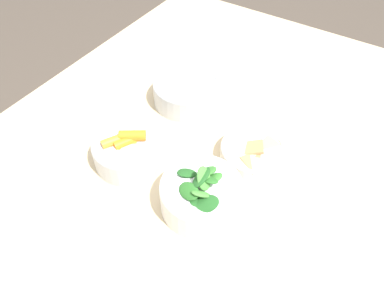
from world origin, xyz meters
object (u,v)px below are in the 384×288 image
(ruler, at_px, (47,105))
(bowl_cookies, at_px, (253,152))
(bowl_carrots, at_px, (129,149))
(bowl_greens, at_px, (201,194))
(bowl_beans_hotdog, at_px, (186,92))

(ruler, bearing_deg, bowl_cookies, -76.84)
(bowl_carrots, height_order, bowl_greens, bowl_greens)
(bowl_carrots, distance_m, bowl_cookies, 0.28)
(bowl_beans_hotdog, height_order, bowl_cookies, bowl_beans_hotdog)
(bowl_greens, distance_m, bowl_beans_hotdog, 0.33)
(bowl_carrots, bearing_deg, ruler, 84.79)
(bowl_beans_hotdog, relative_size, ruler, 0.59)
(bowl_beans_hotdog, height_order, ruler, bowl_beans_hotdog)
(bowl_carrots, xyz_separation_m, bowl_greens, (-0.02, -0.20, 0.00))
(bowl_beans_hotdog, bearing_deg, bowl_cookies, -110.62)
(bowl_carrots, relative_size, bowl_cookies, 1.08)
(bowl_greens, bearing_deg, bowl_carrots, 84.99)
(bowl_carrots, relative_size, ruler, 0.54)
(bowl_carrots, xyz_separation_m, bowl_cookies, (0.15, -0.23, -0.01))
(bowl_carrots, height_order, bowl_cookies, bowl_carrots)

